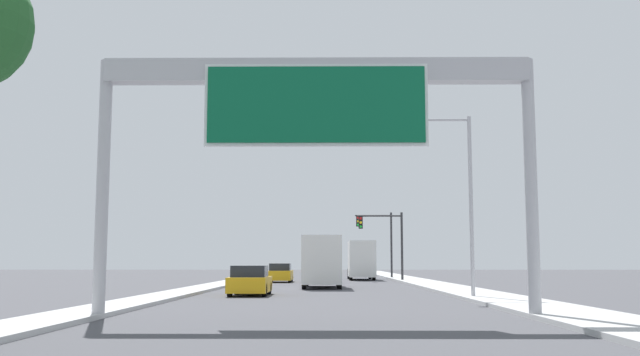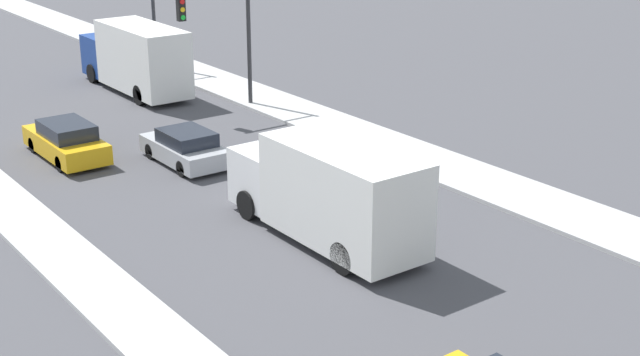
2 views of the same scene
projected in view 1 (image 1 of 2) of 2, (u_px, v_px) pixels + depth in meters
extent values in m
cube|color=#B1B1B1|center=(411.00, 280.00, 62.60)|extent=(3.00, 120.00, 0.15)
cube|color=#B1B1B1|center=(241.00, 280.00, 62.74)|extent=(2.00, 120.00, 0.15)
cylinder|color=#B2B2B7|center=(103.00, 187.00, 21.48)|extent=(0.38, 0.38, 7.81)
cylinder|color=#B2B2B7|center=(531.00, 186.00, 21.35)|extent=(0.38, 0.38, 7.81)
cube|color=#B2B2B7|center=(316.00, 71.00, 21.83)|extent=(12.90, 0.60, 0.70)
cube|color=white|center=(316.00, 105.00, 21.40)|extent=(6.72, 0.08, 2.52)
cube|color=#0A5B38|center=(316.00, 105.00, 21.35)|extent=(6.52, 0.16, 2.32)
cube|color=gold|center=(280.00, 275.00, 58.41)|extent=(1.88, 4.78, 0.77)
cube|color=#1E232D|center=(280.00, 267.00, 58.25)|extent=(1.65, 2.49, 0.58)
cylinder|color=black|center=(272.00, 278.00, 59.86)|extent=(0.22, 0.64, 0.64)
cylinder|color=black|center=(291.00, 278.00, 59.85)|extent=(0.22, 0.64, 0.64)
cylinder|color=black|center=(269.00, 279.00, 56.92)|extent=(0.22, 0.64, 0.64)
cylinder|color=black|center=(290.00, 279.00, 56.91)|extent=(0.22, 0.64, 0.64)
cube|color=#A5A8AD|center=(323.00, 277.00, 54.94)|extent=(1.89, 4.25, 0.69)
cube|color=#1E232D|center=(323.00, 269.00, 54.80)|extent=(1.67, 2.21, 0.53)
cylinder|color=black|center=(312.00, 279.00, 56.23)|extent=(0.22, 0.64, 0.64)
cylinder|color=black|center=(334.00, 279.00, 56.21)|extent=(0.22, 0.64, 0.64)
cylinder|color=black|center=(312.00, 280.00, 53.61)|extent=(0.22, 0.64, 0.64)
cylinder|color=black|center=(334.00, 280.00, 53.60)|extent=(0.22, 0.64, 0.64)
cube|color=gold|center=(250.00, 284.00, 35.34)|extent=(1.88, 4.24, 0.74)
cube|color=#1E232D|center=(250.00, 271.00, 35.20)|extent=(1.65, 2.21, 0.56)
cylinder|color=black|center=(237.00, 288.00, 36.63)|extent=(0.22, 0.64, 0.64)
cylinder|color=black|center=(269.00, 288.00, 36.61)|extent=(0.22, 0.64, 0.64)
cylinder|color=black|center=(230.00, 290.00, 34.01)|extent=(0.22, 0.64, 0.64)
cylinder|color=black|center=(264.00, 290.00, 34.00)|extent=(0.22, 0.64, 0.64)
cube|color=white|center=(322.00, 268.00, 48.83)|extent=(2.24, 2.19, 1.92)
cube|color=silver|center=(322.00, 260.00, 45.01)|extent=(2.44, 5.63, 2.96)
cylinder|color=black|center=(307.00, 279.00, 48.65)|extent=(0.28, 1.00, 1.00)
cylinder|color=black|center=(338.00, 279.00, 48.63)|extent=(0.28, 1.00, 1.00)
cylinder|color=black|center=(304.00, 281.00, 43.48)|extent=(0.28, 1.00, 1.00)
cylinder|color=black|center=(339.00, 281.00, 43.46)|extent=(0.28, 1.00, 1.00)
cube|color=navy|center=(359.00, 265.00, 69.88)|extent=(2.16, 2.40, 2.11)
cube|color=silver|center=(361.00, 259.00, 65.68)|extent=(2.35, 6.18, 3.24)
cylinder|color=black|center=(349.00, 274.00, 69.67)|extent=(0.28, 1.00, 1.00)
cylinder|color=black|center=(370.00, 274.00, 69.65)|extent=(0.28, 1.00, 1.00)
cylinder|color=black|center=(351.00, 275.00, 63.99)|extent=(0.28, 1.00, 1.00)
cylinder|color=black|center=(374.00, 275.00, 63.97)|extent=(0.28, 1.00, 1.00)
cylinder|color=#2D2D30|center=(402.00, 247.00, 60.96)|extent=(0.20, 0.20, 5.89)
cylinder|color=#2D2D30|center=(379.00, 216.00, 61.29)|extent=(3.83, 0.14, 0.14)
cube|color=black|center=(361.00, 223.00, 61.24)|extent=(0.35, 0.28, 1.05)
cylinder|color=red|center=(361.00, 218.00, 61.12)|extent=(0.22, 0.04, 0.22)
cylinder|color=yellow|center=(361.00, 222.00, 61.08)|extent=(0.22, 0.04, 0.22)
cylinder|color=green|center=(361.00, 227.00, 61.04)|extent=(0.22, 0.04, 0.22)
cylinder|color=#2D2D30|center=(391.00, 245.00, 70.93)|extent=(0.20, 0.20, 6.57)
cylinder|color=#2D2D30|center=(373.00, 216.00, 71.30)|extent=(3.61, 0.14, 0.14)
cube|color=black|center=(358.00, 221.00, 71.24)|extent=(0.35, 0.28, 1.05)
cylinder|color=red|center=(358.00, 218.00, 71.13)|extent=(0.22, 0.04, 0.22)
cylinder|color=yellow|center=(358.00, 221.00, 71.09)|extent=(0.22, 0.04, 0.22)
cylinder|color=green|center=(358.00, 225.00, 71.04)|extent=(0.22, 0.04, 0.22)
cylinder|color=#B2B2B7|center=(471.00, 207.00, 32.21)|extent=(0.18, 0.18, 8.29)
cylinder|color=#B2B2B7|center=(445.00, 120.00, 32.69)|extent=(2.23, 0.12, 0.12)
cube|color=#B2B2A8|center=(420.00, 122.00, 32.69)|extent=(0.60, 0.28, 0.20)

